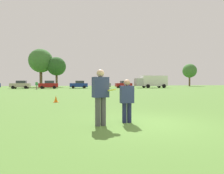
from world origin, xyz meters
TOP-DOWN VIEW (x-y plane):
  - ground_plane at (0.00, 0.00)m, footprint 150.74×150.74m
  - player_thrower at (-1.64, 0.10)m, footprint 0.56×0.39m
  - player_defender at (-0.66, 0.33)m, footprint 0.46×0.27m
  - frisbee at (-1.32, -0.12)m, footprint 0.27×0.27m
  - traffic_cone at (-3.49, 7.97)m, footprint 0.32×0.32m
  - parked_car_mid_left at (-12.99, 40.49)m, footprint 4.21×2.23m
  - parked_car_center at (-6.75, 39.02)m, footprint 4.21×2.23m
  - parked_car_mid_right at (0.03, 39.88)m, footprint 4.21×2.23m
  - parked_car_near_right at (5.42, 38.77)m, footprint 4.21×2.23m
  - parked_car_far_right at (11.58, 40.86)m, footprint 4.21×2.23m
  - box_truck at (18.91, 39.89)m, footprint 8.51×3.05m
  - bystander_sideline_watcher at (-8.65, 34.37)m, footprint 0.52×0.49m
  - tree_west_maple at (-10.34, 54.11)m, footprint 7.04×7.04m
  - tree_center_elm at (-5.78, 53.43)m, footprint 5.57×5.57m
  - tree_east_birch at (41.81, 55.95)m, footprint 5.12×5.12m

SIDE VIEW (x-z plane):
  - ground_plane at x=0.00m, z-range 0.00..0.00m
  - traffic_cone at x=-3.49m, z-range -0.01..0.47m
  - player_defender at x=-0.66m, z-range 0.09..1.60m
  - parked_car_mid_left at x=-12.99m, z-range 0.01..1.83m
  - parked_car_center at x=-6.75m, z-range 0.01..1.83m
  - parked_car_mid_right at x=0.03m, z-range 0.01..1.83m
  - parked_car_near_right at x=5.42m, z-range 0.01..1.83m
  - parked_car_far_right at x=11.58m, z-range 0.01..1.83m
  - bystander_sideline_watcher at x=-8.65m, z-range 0.11..1.77m
  - player_thrower at x=-1.64m, z-range 0.12..1.95m
  - frisbee at x=-1.32m, z-range 1.13..1.21m
  - box_truck at x=18.91m, z-range 0.16..3.34m
  - tree_east_birch at x=41.81m, z-range 1.56..9.89m
  - tree_center_elm at x=-5.78m, z-range 1.70..10.75m
  - tree_west_maple at x=-10.34m, z-range 2.15..13.59m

